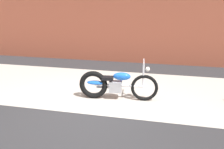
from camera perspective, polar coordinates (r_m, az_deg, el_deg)
ground_plane at (r=5.40m, az=-5.74°, el=-9.48°), size 80.00×80.00×0.00m
sidewalk_slab at (r=6.94m, az=-1.13°, el=-3.23°), size 36.00×3.50×0.01m
motorcycle_blue at (r=6.05m, az=0.11°, el=-2.36°), size 2.01×0.58×1.03m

